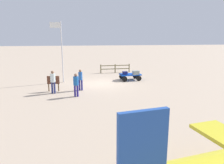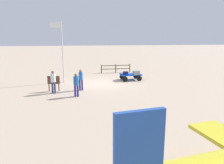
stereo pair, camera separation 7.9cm
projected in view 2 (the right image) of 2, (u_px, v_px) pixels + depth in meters
name	position (u px, v px, depth m)	size (l,w,h in m)	color
ground_plane	(101.00, 84.00, 19.48)	(120.00, 120.00, 0.00)	tan
luggage_cart	(130.00, 76.00, 20.87)	(2.06, 1.39, 0.59)	blue
suitcase_grey	(125.00, 73.00, 20.56)	(0.51, 0.38, 0.28)	#141A53
suitcase_navy	(136.00, 73.00, 20.49)	(0.66, 0.52, 0.36)	gray
worker_lead	(76.00, 83.00, 15.35)	(0.48, 0.48, 1.66)	navy
worker_trailing	(81.00, 79.00, 17.05)	(0.41, 0.41, 1.65)	navy
worker_supervisor	(53.00, 80.00, 16.16)	(0.48, 0.48, 1.71)	navy
flagpole	(61.00, 47.00, 19.31)	(1.00, 0.13, 5.43)	silver
signboard	(54.00, 81.00, 16.79)	(0.93, 0.12, 1.21)	#4C3319
wooden_fence	(116.00, 68.00, 24.77)	(3.40, 0.33, 0.96)	brown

